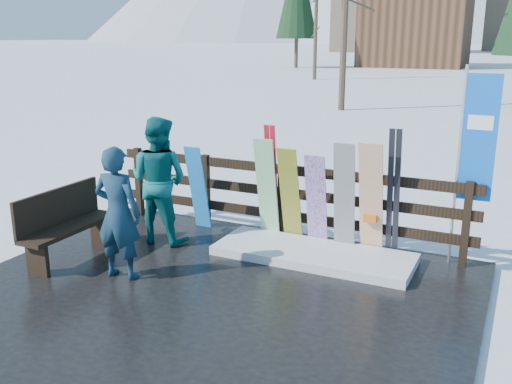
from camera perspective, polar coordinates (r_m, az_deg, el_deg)
The scene contains 16 objects.
ground at distance 6.87m, azimuth -4.82°, elevation -10.76°, with size 700.00×700.00×0.00m, color white.
deck at distance 6.85m, azimuth -4.82°, elevation -10.46°, with size 6.00×5.00×0.08m, color black.
fence at distance 8.45m, azimuth 2.60°, elevation -0.30°, with size 5.60×0.10×1.15m.
snow_patch at distance 7.86m, azimuth 5.75°, elevation -6.20°, with size 2.70×1.00×0.12m, color white.
bench at distance 8.10m, azimuth -18.54°, elevation -2.88°, with size 0.41×1.50×0.97m.
snowboard_0 at distance 8.84m, azimuth -5.83°, elevation 0.41°, with size 0.27×0.03×1.37m, color #1E86EB.
snowboard_1 at distance 8.28m, azimuth 1.11°, elevation 0.22°, with size 0.30×0.03×1.58m, color white.
snowboard_2 at distance 8.16m, azimuth 3.43°, elevation -0.42°, with size 0.29×0.03×1.49m, color #F4F632.
snowboard_3 at distance 8.03m, azimuth 6.05°, elevation -1.00°, with size 0.29×0.03×1.40m, color silver.
snowboard_4 at distance 7.89m, azimuth 8.82°, elevation -0.68°, with size 0.29×0.03×1.58m, color black.
snowboard_5 at distance 7.79m, azimuth 11.42°, elevation -0.84°, with size 0.31×0.03×1.65m, color silver.
ski_pair_a at distance 8.31m, azimuth 1.58°, elevation 0.89°, with size 0.16×0.22×1.73m.
ski_pair_b at distance 7.77m, azimuth 13.57°, elevation -0.29°, with size 0.17×0.23×1.80m.
rental_flag at distance 7.69m, azimuth 20.95°, elevation 4.36°, with size 0.45×0.04×2.60m.
person_front at distance 7.19m, azimuth -13.64°, elevation -2.07°, with size 0.61×0.40×1.67m, color #1A4758.
person_back at distance 8.36m, azimuth -9.69°, elevation 1.18°, with size 0.90×0.70×1.85m, color #0D5F61.
Camera 1 is at (3.17, -5.30, 3.02)m, focal length 40.00 mm.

